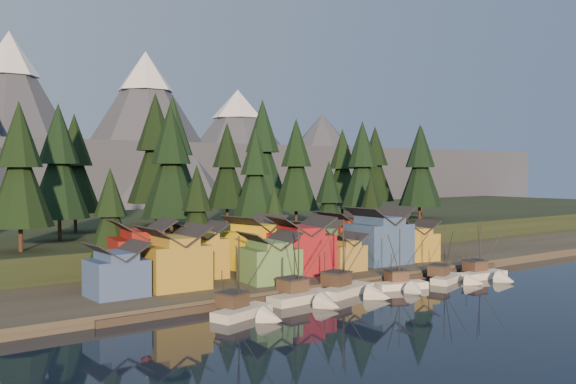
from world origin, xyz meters
TOP-DOWN VIEW (x-y plane):
  - ground at (0.00, 0.00)m, footprint 500.00×500.00m
  - shore_strip at (0.00, 40.00)m, footprint 400.00×50.00m
  - hillside at (0.00, 90.00)m, footprint 420.00×100.00m
  - dock at (0.00, 16.50)m, footprint 80.00×4.00m
  - mountain_ridge at (-4.20, 213.59)m, footprint 560.00×190.00m
  - boat_1 at (-22.04, 8.23)m, footprint 9.84×10.44m
  - boat_2 at (-10.16, 10.78)m, footprint 11.17×12.02m
  - boat_3 at (-0.96, 10.96)m, footprint 11.44×12.01m
  - boat_4 at (8.78, 9.50)m, footprint 9.24×9.77m
  - boat_5 at (20.34, 8.97)m, footprint 9.35×9.88m
  - boat_6 at (28.02, 7.63)m, footprint 10.06×10.80m
  - house_front_0 at (-33.04, 25.15)m, footprint 7.65×7.23m
  - house_front_1 at (-23.81, 25.86)m, footprint 9.36×9.01m
  - house_front_2 at (-9.11, 21.75)m, footprint 9.15×9.21m
  - house_front_3 at (0.17, 25.47)m, footprint 11.34×11.00m
  - house_front_4 at (8.13, 23.63)m, footprint 6.57×7.07m
  - house_front_5 at (19.26, 25.59)m, footprint 10.71×9.83m
  - house_front_6 at (27.77, 24.56)m, footprint 9.24×8.92m
  - house_back_0 at (-25.75, 32.91)m, footprint 10.53×10.24m
  - house_back_1 at (-15.98, 32.38)m, footprint 8.94×9.02m
  - house_back_2 at (-3.31, 34.42)m, footprint 10.34×9.74m
  - house_back_3 at (8.37, 31.16)m, footprint 9.57×8.89m
  - house_back_4 at (18.15, 33.98)m, footprint 9.04×8.70m
  - house_back_5 at (28.07, 32.66)m, footprint 8.98×9.05m
  - tree_hill_2 at (-40.00, 48.00)m, footprint 10.51×10.51m
  - tree_hill_3 at (-30.00, 60.00)m, footprint 11.04×11.04m
  - tree_hill_4 at (-22.00, 75.00)m, footprint 10.85×10.85m
  - tree_hill_5 at (-12.00, 50.00)m, footprint 11.06×11.06m
  - tree_hill_6 at (-4.00, 65.00)m, footprint 12.64×12.64m
  - tree_hill_7 at (6.00, 48.00)m, footprint 9.41×9.41m
  - tree_hill_8 at (14.00, 72.00)m, footprint 10.63×10.63m
  - tree_hill_9 at (22.00, 55.00)m, footprint 10.75×10.75m
  - tree_hill_10 at (30.00, 80.00)m, footprint 13.78×13.78m
  - tree_hill_11 at (38.00, 50.00)m, footprint 10.70×10.70m
  - tree_hill_12 at (46.00, 66.00)m, footprint 10.38×10.38m
  - tree_hill_13 at (56.00, 48.00)m, footprint 10.66×10.66m
  - tree_hill_14 at (64.00, 72.00)m, footprint 11.13×11.13m
  - tree_hill_15 at (0.00, 82.00)m, footprint 13.73×13.73m
  - tree_hill_17 at (68.00, 58.00)m, footprint 10.87×10.87m
  - tree_shore_0 at (-28.00, 40.00)m, footprint 7.82×7.82m
  - tree_shore_1 at (-12.00, 40.00)m, footprint 8.05×8.05m
  - tree_shore_2 at (5.00, 40.00)m, footprint 6.28×6.28m
  - tree_shore_3 at (19.00, 40.00)m, footprint 8.44×8.44m
  - tree_shore_4 at (31.00, 40.00)m, footprint 7.07×7.07m

SIDE VIEW (x-z plane):
  - ground at x=0.00m, z-range 0.00..0.00m
  - dock at x=0.00m, z-range 0.00..1.00m
  - shore_strip at x=0.00m, z-range 0.00..1.50m
  - boat_4 at x=8.78m, z-range -3.30..7.57m
  - boat_5 at x=20.34m, z-range -3.34..7.63m
  - boat_6 at x=28.02m, z-range -3.58..8.03m
  - boat_1 at x=-22.04m, z-range -3.58..8.30m
  - boat_2 at x=-10.16m, z-range -3.94..8.76m
  - boat_3 at x=-0.96m, z-range -3.99..8.93m
  - hillside at x=0.00m, z-range 0.00..6.00m
  - house_front_4 at x=8.13m, z-range 1.67..8.21m
  - house_front_0 at x=-33.04m, z-range 1.69..9.29m
  - house_front_6 at x=27.77m, z-range 1.70..9.50m
  - house_front_2 at x=-9.11m, z-range 1.70..9.61m
  - house_back_3 at x=8.37m, z-range 1.71..10.04m
  - house_back_5 at x=28.07m, z-range 1.71..10.32m
  - house_back_1 at x=-15.98m, z-range 1.72..10.76m
  - house_front_1 at x=-23.81m, z-range 1.74..11.14m
  - house_back_4 at x=18.15m, z-range 1.74..11.18m
  - house_back_2 at x=-3.31m, z-range 1.74..11.34m
  - house_front_3 at x=0.17m, z-range 1.75..11.49m
  - house_back_0 at x=-25.75m, z-range 1.75..11.74m
  - house_front_5 at x=19.26m, z-range 1.77..12.52m
  - tree_shore_2 at x=5.00m, z-range 2.17..16.81m
  - tree_shore_4 at x=31.00m, z-range 2.26..18.74m
  - tree_shore_0 at x=-28.00m, z-range 2.34..20.57m
  - tree_shore_1 at x=-12.00m, z-range 2.37..21.11m
  - tree_shore_3 at x=19.00m, z-range 2.41..22.07m
  - tree_hill_7 at x=6.00m, z-range 7.02..28.93m
  - tree_hill_12 at x=46.00m, z-range 7.13..31.30m
  - tree_hill_2 at x=-40.00m, z-range 7.14..31.61m
  - tree_hill_8 at x=14.00m, z-range 7.15..31.92m
  - tree_hill_13 at x=56.00m, z-range 7.16..31.98m
  - tree_hill_11 at x=38.00m, z-range 7.16..32.09m
  - tree_hill_9 at x=22.00m, z-range 7.17..32.20m
  - tree_hill_4 at x=-22.00m, z-range 7.18..32.45m
  - tree_hill_17 at x=68.00m, z-range 7.18..32.49m
  - tree_hill_3 at x=-30.00m, z-range 7.20..32.92m
  - tree_hill_5 at x=-12.00m, z-range 7.20..32.96m
  - tree_hill_14 at x=64.00m, z-range 7.21..33.14m
  - tree_hill_6 at x=-4.00m, z-range 7.38..36.81m
  - tree_hill_15 at x=0.00m, z-range 7.50..39.48m
  - tree_hill_10 at x=30.00m, z-range 7.50..39.62m
  - mountain_ridge at x=-4.20m, z-range -18.94..71.06m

